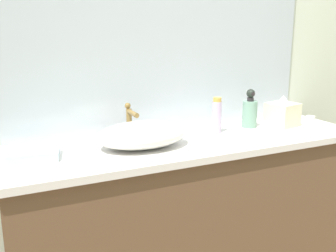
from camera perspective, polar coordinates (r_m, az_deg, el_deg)
bathroom_wall_rear at (r=2.01m, az=-0.20°, el=12.40°), size 6.00×0.06×2.60m
vanity_counter at (r=1.96m, az=3.06°, el=-14.11°), size 1.69×0.52×0.86m
wall_mirror_panel at (r=1.97m, az=-0.26°, el=16.10°), size 1.59×0.01×1.13m
sink_basin at (r=1.67m, az=-3.81°, el=-1.26°), size 0.40×0.27×0.11m
faucet at (r=1.80m, az=-5.56°, el=1.18°), size 0.03×0.13×0.16m
soap_dispenser at (r=2.05m, az=11.87°, el=2.07°), size 0.07×0.07×0.20m
lotion_bottle at (r=1.90m, az=7.14°, el=1.49°), size 0.05×0.05×0.18m
tissue_box at (r=2.12m, az=16.37°, el=1.84°), size 0.16×0.16×0.16m
candle_jar at (r=2.27m, az=20.09°, el=0.98°), size 0.05×0.05×0.03m
folded_hand_towel at (r=1.62m, az=-18.95°, el=-3.86°), size 0.22×0.18×0.03m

